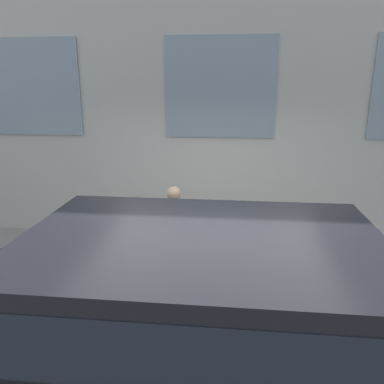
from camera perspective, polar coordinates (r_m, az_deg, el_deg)
ground_plane at (r=4.48m, az=2.44°, el=-20.89°), size 80.00×80.00×0.00m
sidewalk at (r=5.46m, az=3.29°, el=-12.51°), size 2.43×60.00×0.17m
fire_hydrant at (r=4.77m, az=2.92°, el=-10.69°), size 0.35×0.46×0.75m
person at (r=5.08m, az=-2.70°, el=-4.53°), size 0.30×0.20×1.23m
parked_car_charcoal_near at (r=2.92m, az=1.44°, el=-20.41°), size 1.89×5.11×1.71m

